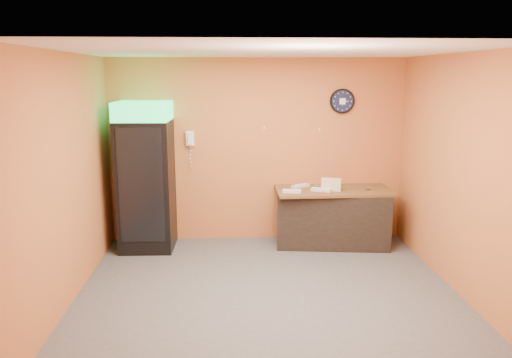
{
  "coord_description": "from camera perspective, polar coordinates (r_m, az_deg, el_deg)",
  "views": [
    {
      "loc": [
        -0.45,
        -5.58,
        2.55
      ],
      "look_at": [
        -0.1,
        0.6,
        1.25
      ],
      "focal_mm": 35.0,
      "sensor_mm": 36.0,
      "label": 1
    }
  ],
  "objects": [
    {
      "name": "left_wall",
      "position": [
        5.97,
        -20.7,
        -0.01
      ],
      "size": [
        0.02,
        4.0,
        2.8
      ],
      "primitive_type": "cube",
      "color": "#BD6635",
      "rests_on": "floor"
    },
    {
      "name": "prep_counter",
      "position": [
        7.68,
        8.69,
        -4.43
      ],
      "size": [
        1.73,
        0.92,
        0.83
      ],
      "primitive_type": "cube",
      "rotation": [
        0.0,
        0.0,
        -0.11
      ],
      "color": "black",
      "rests_on": "floor"
    },
    {
      "name": "wrapped_sandwich_right",
      "position": [
        7.61,
        5.13,
        -0.81
      ],
      "size": [
        0.3,
        0.26,
        0.04
      ],
      "primitive_type": "cube",
      "rotation": [
        0.0,
        0.0,
        0.62
      ],
      "color": "silver",
      "rests_on": "butcher_paper"
    },
    {
      "name": "wrapped_sandwich_mid",
      "position": [
        7.4,
        7.46,
        -1.22
      ],
      "size": [
        0.31,
        0.23,
        0.04
      ],
      "primitive_type": "cube",
      "rotation": [
        0.0,
        0.0,
        -0.46
      ],
      "color": "silver",
      "rests_on": "butcher_paper"
    },
    {
      "name": "back_wall",
      "position": [
        7.68,
        0.18,
        3.25
      ],
      "size": [
        4.5,
        0.02,
        2.8
      ],
      "primitive_type": "cube",
      "color": "#BD6635",
      "rests_on": "floor"
    },
    {
      "name": "wall_phone",
      "position": [
        7.6,
        -7.55,
        4.63
      ],
      "size": [
        0.12,
        0.11,
        0.22
      ],
      "color": "white",
      "rests_on": "back_wall"
    },
    {
      "name": "wall_clock",
      "position": [
        7.75,
        9.82,
        8.76
      ],
      "size": [
        0.38,
        0.06,
        0.38
      ],
      "color": "black",
      "rests_on": "back_wall"
    },
    {
      "name": "butcher_paper",
      "position": [
        7.57,
        8.79,
        -1.28
      ],
      "size": [
        1.72,
        0.84,
        0.04
      ],
      "primitive_type": "cube",
      "rotation": [
        0.0,
        0.0,
        0.01
      ],
      "color": "brown",
      "rests_on": "prep_counter"
    },
    {
      "name": "wrapped_sandwich_left",
      "position": [
        7.27,
        4.12,
        -1.39
      ],
      "size": [
        0.28,
        0.15,
        0.04
      ],
      "primitive_type": "cube",
      "rotation": [
        0.0,
        0.0,
        -0.19
      ],
      "color": "silver",
      "rests_on": "butcher_paper"
    },
    {
      "name": "sub_roll_stack",
      "position": [
        7.44,
        8.59,
        -0.62
      ],
      "size": [
        0.3,
        0.18,
        0.18
      ],
      "rotation": [
        0.0,
        0.0,
        -0.31
      ],
      "color": "beige",
      "rests_on": "butcher_paper"
    },
    {
      "name": "ceiling",
      "position": [
        5.6,
        1.43,
        14.43
      ],
      "size": [
        4.5,
        4.0,
        0.02
      ],
      "primitive_type": "cube",
      "color": "white",
      "rests_on": "back_wall"
    },
    {
      "name": "beverage_cooler",
      "position": [
        7.43,
        -12.48,
        0.03
      ],
      "size": [
        0.78,
        0.8,
        2.17
      ],
      "rotation": [
        0.0,
        0.0,
        -0.03
      ],
      "color": "black",
      "rests_on": "floor"
    },
    {
      "name": "floor",
      "position": [
        6.15,
        1.29,
        -12.64
      ],
      "size": [
        4.5,
        4.5,
        0.0
      ],
      "primitive_type": "plane",
      "color": "#47474C",
      "rests_on": "ground"
    },
    {
      "name": "kitchen_tool",
      "position": [
        7.73,
        7.96,
        -0.58
      ],
      "size": [
        0.07,
        0.07,
        0.07
      ],
      "primitive_type": "cylinder",
      "color": "silver",
      "rests_on": "butcher_paper"
    },
    {
      "name": "right_wall",
      "position": [
        6.3,
        22.22,
        0.46
      ],
      "size": [
        0.02,
        4.0,
        2.8
      ],
      "primitive_type": "cube",
      "color": "#BD6635",
      "rests_on": "floor"
    }
  ]
}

